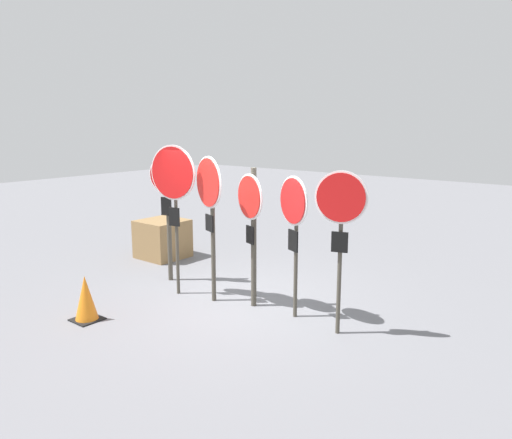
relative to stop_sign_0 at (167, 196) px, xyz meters
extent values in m
plane|color=slate|center=(1.78, -0.12, -1.62)|extent=(40.00, 40.00, 0.00)
cylinder|color=#474238|center=(-0.01, 0.04, -0.43)|extent=(0.09, 0.09, 2.37)
cylinder|color=white|center=(0.01, -0.02, 0.39)|extent=(0.66, 0.19, 0.68)
cylinder|color=red|center=(0.01, -0.04, 0.39)|extent=(0.61, 0.17, 0.62)
cube|color=black|center=(0.01, -0.02, -0.19)|extent=(0.22, 0.08, 0.34)
cylinder|color=#474238|center=(0.68, -0.40, -0.43)|extent=(0.06, 0.06, 2.37)
cylinder|color=white|center=(0.69, -0.45, 0.51)|extent=(0.92, 0.15, 0.92)
cylinder|color=red|center=(0.69, -0.46, 0.51)|extent=(0.86, 0.15, 0.86)
cube|color=black|center=(0.69, -0.45, -0.24)|extent=(0.22, 0.05, 0.32)
cylinder|color=#474238|center=(1.41, -0.26, -0.49)|extent=(0.07, 0.07, 2.26)
cylinder|color=white|center=(1.39, -0.32, 0.39)|extent=(0.80, 0.30, 0.84)
cylinder|color=red|center=(1.38, -0.34, 0.39)|extent=(0.74, 0.28, 0.78)
cube|color=black|center=(1.39, -0.32, -0.28)|extent=(0.25, 0.11, 0.28)
cylinder|color=#474238|center=(2.08, -0.03, -0.49)|extent=(0.09, 0.09, 2.26)
cylinder|color=white|center=(2.06, -0.09, 0.19)|extent=(0.69, 0.28, 0.72)
cylinder|color=red|center=(2.05, -0.11, 0.19)|extent=(0.63, 0.26, 0.66)
cube|color=black|center=(2.06, -0.09, -0.42)|extent=(0.21, 0.10, 0.29)
cylinder|color=#474238|center=(2.87, 0.01, -0.55)|extent=(0.06, 0.06, 2.14)
cylinder|color=white|center=(2.85, -0.04, 0.20)|extent=(0.68, 0.32, 0.74)
cylinder|color=red|center=(2.84, -0.06, 0.20)|extent=(0.63, 0.30, 0.68)
cube|color=black|center=(2.85, -0.04, -0.41)|extent=(0.24, 0.12, 0.32)
cylinder|color=#474238|center=(3.69, -0.13, -0.55)|extent=(0.06, 0.06, 2.14)
cylinder|color=white|center=(3.71, -0.18, 0.34)|extent=(0.70, 0.25, 0.72)
cylinder|color=red|center=(3.72, -0.20, 0.34)|extent=(0.64, 0.23, 0.66)
cube|color=black|center=(3.71, -0.18, -0.27)|extent=(0.22, 0.09, 0.29)
cube|color=black|center=(0.49, -2.09, -1.61)|extent=(0.41, 0.41, 0.02)
cone|color=orange|center=(0.49, -2.09, -1.26)|extent=(0.34, 0.34, 0.68)
cube|color=olive|center=(-1.37, 1.03, -1.20)|extent=(0.95, 0.94, 0.84)
camera|label=1|loc=(6.95, -6.05, 1.33)|focal=35.00mm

